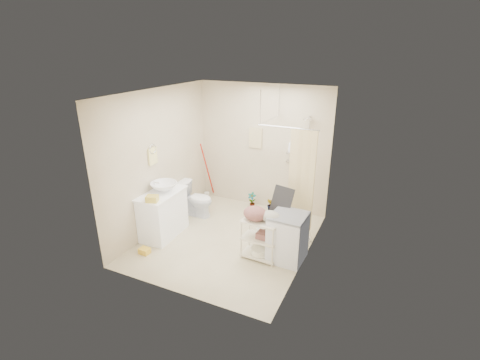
# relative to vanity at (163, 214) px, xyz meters

# --- Properties ---
(floor) EXTENTS (3.20, 3.20, 0.00)m
(floor) POSITION_rel_vanity_xyz_m (1.16, 0.33, -0.42)
(floor) COLOR beige
(floor) RESTS_ON ground
(ceiling) EXTENTS (2.80, 3.20, 0.04)m
(ceiling) POSITION_rel_vanity_xyz_m (1.16, 0.33, 2.18)
(ceiling) COLOR silver
(ceiling) RESTS_ON ground
(wall_back) EXTENTS (2.80, 0.04, 2.60)m
(wall_back) POSITION_rel_vanity_xyz_m (1.16, 1.93, 0.88)
(wall_back) COLOR beige
(wall_back) RESTS_ON ground
(wall_front) EXTENTS (2.80, 0.04, 2.60)m
(wall_front) POSITION_rel_vanity_xyz_m (1.16, -1.27, 0.88)
(wall_front) COLOR beige
(wall_front) RESTS_ON ground
(wall_left) EXTENTS (0.04, 3.20, 2.60)m
(wall_left) POSITION_rel_vanity_xyz_m (-0.24, 0.33, 0.88)
(wall_left) COLOR beige
(wall_left) RESTS_ON ground
(wall_right) EXTENTS (0.04, 3.20, 2.60)m
(wall_right) POSITION_rel_vanity_xyz_m (2.56, 0.33, 0.88)
(wall_right) COLOR beige
(wall_right) RESTS_ON ground
(vanity) EXTENTS (0.57, 0.97, 0.84)m
(vanity) POSITION_rel_vanity_xyz_m (0.00, 0.00, 0.00)
(vanity) COLOR white
(vanity) RESTS_ON ground
(sink) EXTENTS (0.55, 0.55, 0.16)m
(sink) POSITION_rel_vanity_xyz_m (0.01, 0.08, 0.50)
(sink) COLOR white
(sink) RESTS_ON vanity
(counter_basket) EXTENTS (0.23, 0.21, 0.11)m
(counter_basket) POSITION_rel_vanity_xyz_m (0.10, -0.37, 0.47)
(counter_basket) COLOR gold
(counter_basket) RESTS_ON vanity
(floor_basket) EXTENTS (0.26, 0.21, 0.14)m
(floor_basket) POSITION_rel_vanity_xyz_m (0.08, -0.67, -0.35)
(floor_basket) COLOR yellow
(floor_basket) RESTS_ON ground
(toilet) EXTENTS (0.70, 0.40, 0.71)m
(toilet) POSITION_rel_vanity_xyz_m (0.12, 0.94, -0.06)
(toilet) COLOR white
(toilet) RESTS_ON ground
(mop) EXTENTS (0.15, 0.15, 1.30)m
(mop) POSITION_rel_vanity_xyz_m (-0.13, 1.78, 0.23)
(mop) COLOR #AD1003
(mop) RESTS_ON ground
(potted_plant_a) EXTENTS (0.19, 0.13, 0.35)m
(potted_plant_a) POSITION_rel_vanity_xyz_m (1.03, 1.72, -0.24)
(potted_plant_a) COLOR brown
(potted_plant_a) RESTS_ON ground
(potted_plant_b) EXTENTS (0.21, 0.22, 0.31)m
(potted_plant_b) POSITION_rel_vanity_xyz_m (1.46, 1.71, -0.27)
(potted_plant_b) COLOR brown
(potted_plant_b) RESTS_ON ground
(hanging_towel) EXTENTS (0.28, 0.03, 0.42)m
(hanging_towel) POSITION_rel_vanity_xyz_m (1.01, 1.91, 1.08)
(hanging_towel) COLOR beige
(hanging_towel) RESTS_ON wall_back
(towel_ring) EXTENTS (0.04, 0.22, 0.34)m
(towel_ring) POSITION_rel_vanity_xyz_m (-0.22, 0.13, 1.05)
(towel_ring) COLOR #F6EA8C
(towel_ring) RESTS_ON wall_left
(tp_holder) EXTENTS (0.08, 0.12, 0.14)m
(tp_holder) POSITION_rel_vanity_xyz_m (-0.20, 0.38, 0.30)
(tp_holder) COLOR white
(tp_holder) RESTS_ON wall_left
(shower) EXTENTS (1.10, 1.10, 2.10)m
(shower) POSITION_rel_vanity_xyz_m (2.01, 1.38, 0.63)
(shower) COLOR white
(shower) RESTS_ON ground
(shampoo_bottle_a) EXTENTS (0.11, 0.11, 0.24)m
(shampoo_bottle_a) POSITION_rel_vanity_xyz_m (1.78, 1.84, 1.02)
(shampoo_bottle_a) COLOR white
(shampoo_bottle_a) RESTS_ON shower
(shampoo_bottle_b) EXTENTS (0.10, 0.10, 0.18)m
(shampoo_bottle_b) POSITION_rel_vanity_xyz_m (1.88, 1.84, 0.99)
(shampoo_bottle_b) COLOR #4C62A7
(shampoo_bottle_b) RESTS_ON shower
(washing_machine) EXTENTS (0.57, 0.59, 0.80)m
(washing_machine) POSITION_rel_vanity_xyz_m (2.30, 0.20, -0.02)
(washing_machine) COLOR silver
(washing_machine) RESTS_ON ground
(laundry_rack) EXTENTS (0.61, 0.38, 0.82)m
(laundry_rack) POSITION_rel_vanity_xyz_m (1.89, 0.05, -0.01)
(laundry_rack) COLOR beige
(laundry_rack) RESTS_ON ground
(ironing_board) EXTENTS (0.33, 0.11, 1.17)m
(ironing_board) POSITION_rel_vanity_xyz_m (2.05, 0.37, 0.16)
(ironing_board) COLOR black
(ironing_board) RESTS_ON ground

